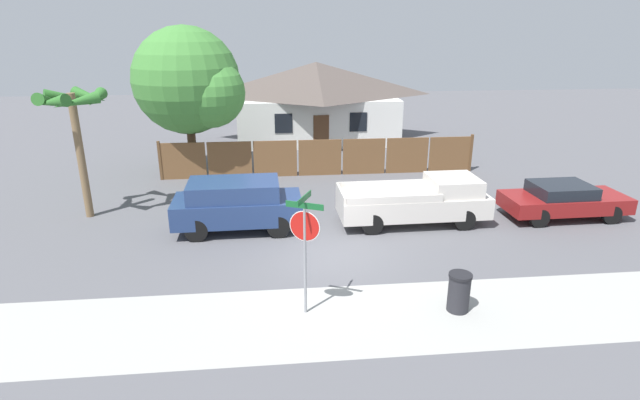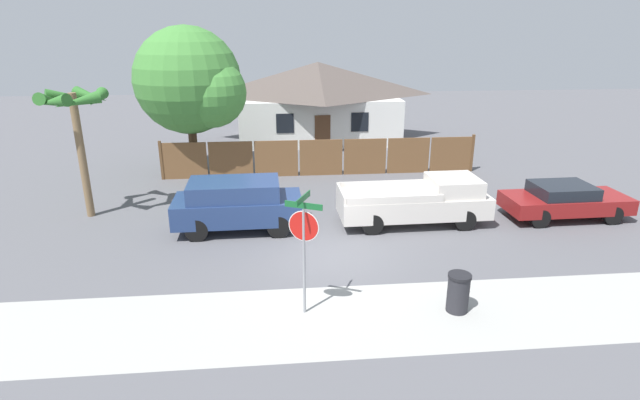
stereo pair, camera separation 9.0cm
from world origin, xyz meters
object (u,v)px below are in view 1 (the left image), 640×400
Objects in this scene: oak_tree at (192,83)px; orange_pickup at (419,201)px; palm_tree at (73,110)px; house at (316,100)px; trash_bin at (459,292)px; red_suv at (237,203)px; parked_sedan at (563,200)px; stop_sign at (305,235)px.

oak_tree reaches higher than orange_pickup.
palm_tree is 0.88× the size of orange_pickup.
palm_tree is at bearing -127.41° from house.
palm_tree is 4.61× the size of trash_bin.
oak_tree is at bearing 106.29° from red_suv.
red_suv is 4.34× the size of trash_bin.
red_suv is (5.65, -1.90, -3.04)m from palm_tree.
parked_sedan reaches higher than trash_bin.
trash_bin is at bearing -46.44° from red_suv.
orange_pickup is at bearing 76.05° from stop_sign.
orange_pickup is 1.19× the size of parked_sedan.
orange_pickup is 7.32m from stop_sign.
oak_tree is 1.28× the size of orange_pickup.
oak_tree is at bearing -131.06° from house.
oak_tree is at bearing 139.15° from orange_pickup.
stop_sign reaches higher than orange_pickup.
red_suv is at bearing 179.03° from orange_pickup.
palm_tree is 18.08m from parked_sedan.
oak_tree is 1.46× the size of palm_tree.
orange_pickup is at bearing -0.97° from red_suv.
red_suv is at bearing 134.57° from trash_bin.
parked_sedan is 11.59m from stop_sign.
palm_tree is 10.87m from stop_sign.
house is 14.99m from orange_pickup.
house is 1.50× the size of oak_tree.
parked_sedan is at bearing -61.91° from house.
oak_tree is 11.95m from orange_pickup.
trash_bin is at bearing -85.43° from house.
palm_tree is at bearing 145.77° from trash_bin.
stop_sign is (7.62, -7.50, -1.90)m from palm_tree.
house is 20.45m from stop_sign.
parked_sedan is 1.45× the size of stop_sign.
palm_tree is 1.05× the size of parked_sedan.
stop_sign reaches higher than parked_sedan.
oak_tree is 16.47m from parked_sedan.
red_suv is 6.05m from stop_sign.
orange_pickup reaches higher than trash_bin.
house reaches higher than parked_sedan.
house is 2.33× the size of red_suv.
stop_sign reaches higher than red_suv.
red_suv is 1.42× the size of stop_sign.
trash_bin is (3.83, -0.29, -1.60)m from stop_sign.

